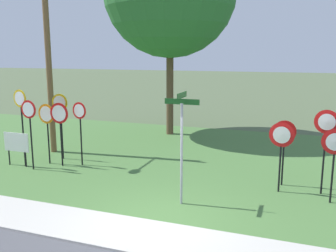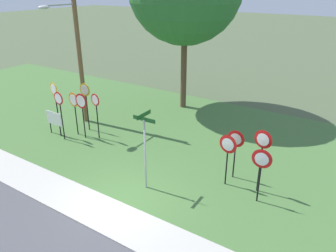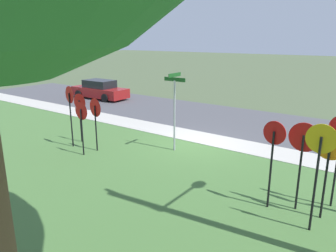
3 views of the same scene
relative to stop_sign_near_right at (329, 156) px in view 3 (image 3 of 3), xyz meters
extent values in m
plane|color=#4C5B3D|center=(5.66, -3.23, -1.70)|extent=(160.00, 160.00, 0.00)
cube|color=#4C4C51|center=(5.66, -8.03, -1.70)|extent=(44.00, 6.40, 0.01)
cube|color=#BCB7AD|center=(5.66, -4.03, -1.67)|extent=(44.00, 1.60, 0.06)
cube|color=#477038|center=(5.66, 2.77, -1.68)|extent=(44.00, 12.00, 0.04)
cylinder|color=black|center=(0.00, 0.03, -0.67)|extent=(0.06, 0.06, 1.98)
cylinder|color=orange|center=(0.00, -0.01, 0.26)|extent=(0.73, 0.10, 0.74)
cylinder|color=white|center=(0.00, -0.03, 0.26)|extent=(0.57, 0.06, 0.57)
cylinder|color=black|center=(-0.10, -0.78, -0.54)|extent=(0.06, 0.06, 2.24)
cylinder|color=black|center=(1.27, 0.29, -0.60)|extent=(0.06, 0.06, 2.12)
cylinder|color=red|center=(1.27, 0.25, 0.41)|extent=(0.61, 0.12, 0.62)
cylinder|color=white|center=(1.27, 0.23, 0.41)|extent=(0.48, 0.09, 0.48)
cylinder|color=black|center=(0.09, 0.76, -0.51)|extent=(0.06, 0.06, 2.31)
cylinder|color=gold|center=(0.09, 0.72, 0.60)|extent=(0.68, 0.06, 0.67)
cylinder|color=white|center=(0.09, 0.70, 0.60)|extent=(0.53, 0.03, 0.53)
cylinder|color=black|center=(0.63, -0.05, -0.64)|extent=(0.06, 0.06, 2.05)
cylinder|color=red|center=(0.63, -0.09, 0.33)|extent=(0.76, 0.04, 0.76)
cylinder|color=white|center=(0.63, -0.11, 0.33)|extent=(0.59, 0.02, 0.59)
cylinder|color=black|center=(8.46, 0.58, -0.75)|extent=(0.06, 0.06, 1.82)
cone|color=red|center=(8.46, 0.54, 0.08)|extent=(0.70, 0.04, 0.70)
cone|color=white|center=(8.46, 0.52, 0.08)|extent=(0.48, 0.02, 0.47)
cylinder|color=black|center=(9.61, 0.19, -0.53)|extent=(0.06, 0.06, 2.26)
cone|color=red|center=(9.61, 0.15, 0.53)|extent=(0.70, 0.16, 0.70)
cone|color=white|center=(9.61, 0.13, 0.53)|extent=(0.47, 0.10, 0.48)
cylinder|color=black|center=(8.40, -0.06, -0.74)|extent=(0.06, 0.06, 1.84)
cone|color=red|center=(8.40, -0.10, 0.11)|extent=(0.74, 0.13, 0.74)
cone|color=silver|center=(8.40, -0.12, 0.11)|extent=(0.50, 0.08, 0.50)
cylinder|color=black|center=(9.83, -0.45, -0.74)|extent=(0.06, 0.06, 1.84)
cone|color=red|center=(9.83, -0.49, 0.10)|extent=(0.72, 0.06, 0.72)
cone|color=white|center=(9.83, -0.51, 0.10)|extent=(0.49, 0.04, 0.49)
cylinder|color=#9EA0A8|center=(5.91, -1.95, -0.27)|extent=(0.07, 0.07, 2.79)
cylinder|color=#9EA0A8|center=(5.91, -1.95, 1.15)|extent=(0.09, 0.09, 0.03)
cube|color=#19511E|center=(5.91, -1.95, 1.21)|extent=(0.96, 0.04, 0.15)
cube|color=#19511E|center=(5.91, -1.95, 1.38)|extent=(0.04, 0.82, 0.15)
cube|color=maroon|center=(17.22, -8.23, -1.20)|extent=(4.60, 1.78, 0.68)
cube|color=black|center=(17.22, -8.23, -0.58)|extent=(2.31, 1.48, 0.56)
cylinder|color=black|center=(18.62, -7.35, -1.39)|extent=(0.60, 0.19, 0.60)
cylinder|color=black|center=(18.65, -9.06, -1.39)|extent=(0.60, 0.19, 0.60)
cylinder|color=black|center=(15.78, -7.39, -1.39)|extent=(0.60, 0.19, 0.60)
cylinder|color=black|center=(15.81, -9.11, -1.39)|extent=(0.60, 0.19, 0.60)
camera|label=1|loc=(8.93, -11.32, 2.46)|focal=39.99mm
camera|label=2|loc=(12.52, -10.53, 5.69)|focal=35.20mm
camera|label=3|loc=(-1.15, 8.14, 2.74)|focal=34.30mm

